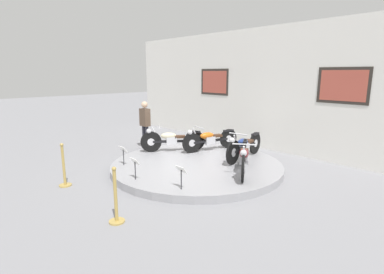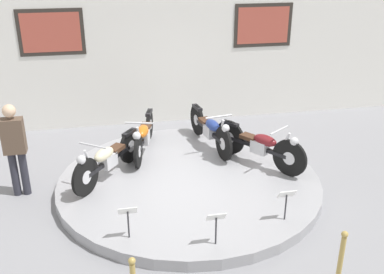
{
  "view_description": "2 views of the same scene",
  "coord_description": "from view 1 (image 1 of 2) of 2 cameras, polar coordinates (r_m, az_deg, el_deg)",
  "views": [
    {
      "loc": [
        5.64,
        -5.46,
        2.58
      ],
      "look_at": [
        -0.23,
        0.04,
        0.85
      ],
      "focal_mm": 28.0,
      "sensor_mm": 36.0,
      "label": 1
    },
    {
      "loc": [
        -1.31,
        -6.91,
        3.99
      ],
      "look_at": [
        0.07,
        0.09,
        0.92
      ],
      "focal_mm": 42.0,
      "sensor_mm": 36.0,
      "label": 2
    }
  ],
  "objects": [
    {
      "name": "motorcycle_blue",
      "position": [
        8.56,
        9.89,
        -1.62
      ],
      "size": [
        0.55,
        1.99,
        0.81
      ],
      "color": "black",
      "rests_on": "display_platform"
    },
    {
      "name": "info_placard_front_left",
      "position": [
        8.1,
        -12.95,
        -2.73
      ],
      "size": [
        0.26,
        0.11,
        0.51
      ],
      "color": "#333338",
      "rests_on": "display_platform"
    },
    {
      "name": "display_platform",
      "position": [
        8.24,
        0.9,
        -5.49
      ],
      "size": [
        4.61,
        4.61,
        0.18
      ],
      "primitive_type": "cylinder",
      "color": "#99999E",
      "rests_on": "ground_plane"
    },
    {
      "name": "stanchion_post_left_of_entry",
      "position": [
        7.57,
        -23.17,
        -6.1
      ],
      "size": [
        0.28,
        0.28,
        1.02
      ],
      "color": "tan",
      "rests_on": "ground_plane"
    },
    {
      "name": "motorcycle_maroon",
      "position": [
        7.4,
        9.89,
        -3.71
      ],
      "size": [
        1.22,
        1.68,
        0.82
      ],
      "color": "black",
      "rests_on": "display_platform"
    },
    {
      "name": "motorcycle_cream",
      "position": [
        9.29,
        -3.9,
        -0.43
      ],
      "size": [
        1.22,
        1.64,
        0.8
      ],
      "color": "black",
      "rests_on": "display_platform"
    },
    {
      "name": "ground_plane",
      "position": [
        8.27,
        0.9,
        -6.09
      ],
      "size": [
        60.0,
        60.0,
        0.0
      ],
      "primitive_type": "plane",
      "color": "gray"
    },
    {
      "name": "info_placard_front_centre",
      "position": [
        6.95,
        -10.81,
        -5.1
      ],
      "size": [
        0.26,
        0.11,
        0.51
      ],
      "color": "#333338",
      "rests_on": "display_platform"
    },
    {
      "name": "stanchion_post_right_of_entry",
      "position": [
        5.5,
        -14.29,
        -12.25
      ],
      "size": [
        0.28,
        0.28,
        1.02
      ],
      "color": "tan",
      "rests_on": "ground_plane"
    },
    {
      "name": "info_placard_front_right",
      "position": [
        6.27,
        -2.07,
        -6.78
      ],
      "size": [
        0.26,
        0.11,
        0.51
      ],
      "color": "#333338",
      "rests_on": "display_platform"
    },
    {
      "name": "visitor_standing",
      "position": [
        10.43,
        -8.94,
        2.8
      ],
      "size": [
        0.36,
        0.22,
        1.64
      ],
      "color": "#2D2D38",
      "rests_on": "ground_plane"
    },
    {
      "name": "motorcycle_orange",
      "position": [
        9.4,
        3.34,
        -0.33
      ],
      "size": [
        0.65,
        1.92,
        0.79
      ],
      "color": "black",
      "rests_on": "display_platform"
    },
    {
      "name": "back_wall",
      "position": [
        10.5,
        14.46,
        8.76
      ],
      "size": [
        14.0,
        0.22,
        4.08
      ],
      "color": "white",
      "rests_on": "ground_plane"
    }
  ]
}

